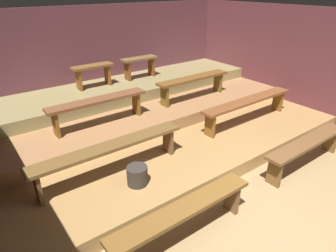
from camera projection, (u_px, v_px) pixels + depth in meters
The scene contains 15 objects.
ground at pixel (174, 148), 5.35m from camera, with size 6.95×5.81×0.08m, color #9C7D52.
wall_back at pixel (105, 58), 6.66m from camera, with size 6.95×0.06×2.25m, color brown.
wall_right at pixel (285, 60), 6.52m from camera, with size 0.06×5.81×2.25m, color brown.
platform_lower at pixel (156, 129), 5.70m from camera, with size 6.15×3.85×0.23m, color #A47A46.
platform_middle at pixel (136, 106), 6.11m from camera, with size 6.15×2.41×0.23m, color #A27148.
platform_upper at pixel (123, 89), 6.39m from camera, with size 6.15×1.37×0.23m, color #918452.
bench_floor_left at pixel (183, 214), 3.23m from camera, with size 1.84×0.27×0.46m.
bench_floor_right at pixel (307, 146), 4.58m from camera, with size 1.84×0.27×0.46m.
bench_lower_left at pixel (110, 150), 3.99m from camera, with size 2.20×0.27×0.46m.
bench_lower_right at pixel (248, 103), 5.53m from camera, with size 2.20×0.27×0.46m.
bench_middle_left at pixel (98, 104), 4.91m from camera, with size 1.70×0.27×0.46m.
bench_middle_right at pixel (193, 81), 6.05m from camera, with size 1.70×0.27×0.46m.
bench_upper_left at pixel (93, 71), 6.01m from camera, with size 0.83×0.27×0.46m.
bench_upper_right at pixel (139, 63), 6.61m from camera, with size 0.83×0.27×0.46m.
pail_lower at pixel (137, 175), 3.90m from camera, with size 0.28×0.28×0.26m, color #332D28.
Camera 1 is at (-2.88, -1.14, 2.65)m, focal length 31.60 mm.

